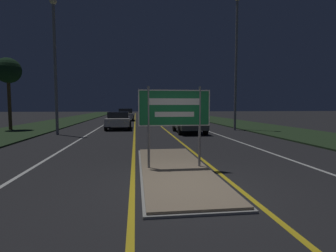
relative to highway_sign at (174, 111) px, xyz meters
name	(u,v)px	position (x,y,z in m)	size (l,w,h in m)	color
ground_plane	(185,188)	(0.00, -1.67, -1.71)	(160.00, 160.00, 0.00)	#232326
median_island	(174,169)	(0.00, 0.00, -1.67)	(2.00, 6.44, 0.10)	#999993
verge_left	(46,125)	(-9.50, 18.33, -1.67)	(5.00, 100.00, 0.08)	#23381E
verge_right	(240,124)	(9.50, 18.33, -1.67)	(5.00, 100.00, 0.08)	#23381E
centre_line_yellow_left	(135,122)	(-1.19, 23.33, -1.71)	(0.12, 70.00, 0.01)	gold
centre_line_yellow_right	(155,122)	(1.19, 23.33, -1.71)	(0.12, 70.00, 0.01)	gold
lane_line_white_left	(109,122)	(-4.20, 23.33, -1.71)	(0.12, 70.00, 0.01)	silver
lane_line_white_right	(180,121)	(4.20, 23.33, -1.71)	(0.12, 70.00, 0.01)	silver
edge_line_white_left	(82,122)	(-7.20, 23.33, -1.71)	(0.10, 70.00, 0.01)	silver
edge_line_white_right	(205,121)	(7.20, 23.33, -1.71)	(0.10, 70.00, 0.01)	silver
highway_sign	(174,111)	(0.00, 0.00, 0.00)	(2.05, 0.07, 2.32)	gray
streetlight_left_near	(55,53)	(-6.13, 10.19, 3.47)	(0.45, 0.45, 8.60)	gray
streetlight_right_near	(236,51)	(6.43, 11.79, 4.27)	(0.46, 0.46, 10.02)	gray
car_receding_0	(189,122)	(2.54, 10.17, -0.93)	(1.88, 4.06, 1.49)	#4C514C
car_receding_1	(169,115)	(2.75, 23.22, -0.93)	(1.93, 4.55, 1.46)	silver
car_approaching_0	(119,120)	(-2.46, 13.88, -0.98)	(1.95, 4.06, 1.37)	silver
car_approaching_1	(126,114)	(-2.33, 25.98, -0.92)	(2.02, 4.12, 1.50)	#B7B7BC
car_approaching_2	(127,112)	(-2.66, 39.91, -0.98)	(1.96, 4.60, 1.40)	silver
roadside_palm_left	(8,72)	(-10.43, 13.48, 2.68)	(1.86, 1.86, 5.32)	#4C3823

